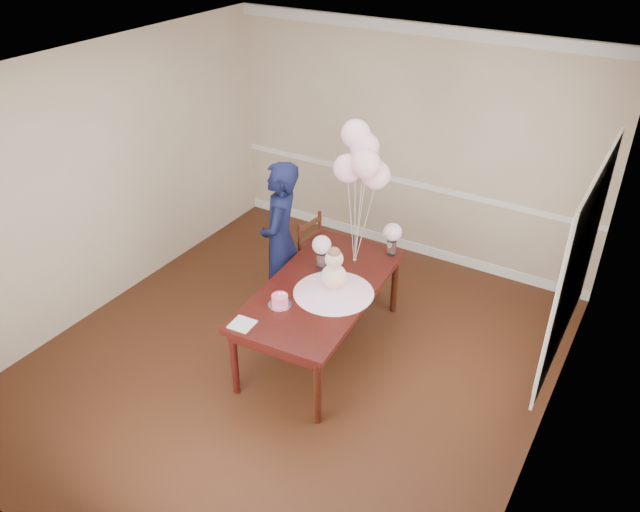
# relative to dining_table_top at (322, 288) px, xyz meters

# --- Properties ---
(floor) EXTENTS (4.50, 5.00, 0.00)m
(floor) POSITION_rel_dining_table_top_xyz_m (-0.14, -0.31, -0.70)
(floor) COLOR black
(floor) RESTS_ON ground
(ceiling) EXTENTS (4.50, 5.00, 0.02)m
(ceiling) POSITION_rel_dining_table_top_xyz_m (-0.14, -0.31, 2.00)
(ceiling) COLOR silver
(ceiling) RESTS_ON wall_back
(wall_back) EXTENTS (4.50, 0.02, 2.70)m
(wall_back) POSITION_rel_dining_table_top_xyz_m (-0.14, 2.19, 0.65)
(wall_back) COLOR tan
(wall_back) RESTS_ON floor
(wall_front) EXTENTS (4.50, 0.02, 2.70)m
(wall_front) POSITION_rel_dining_table_top_xyz_m (-0.14, -2.81, 0.65)
(wall_front) COLOR tan
(wall_front) RESTS_ON floor
(wall_left) EXTENTS (0.02, 5.00, 2.70)m
(wall_left) POSITION_rel_dining_table_top_xyz_m (-2.39, -0.31, 0.65)
(wall_left) COLOR tan
(wall_left) RESTS_ON floor
(wall_right) EXTENTS (0.02, 5.00, 2.70)m
(wall_right) POSITION_rel_dining_table_top_xyz_m (2.11, -0.31, 0.65)
(wall_right) COLOR tan
(wall_right) RESTS_ON floor
(chair_rail_trim) EXTENTS (4.50, 0.02, 0.07)m
(chair_rail_trim) POSITION_rel_dining_table_top_xyz_m (-0.14, 2.18, 0.20)
(chair_rail_trim) COLOR white
(chair_rail_trim) RESTS_ON wall_back
(crown_molding) EXTENTS (4.50, 0.02, 0.12)m
(crown_molding) POSITION_rel_dining_table_top_xyz_m (-0.14, 2.18, 1.93)
(crown_molding) COLOR silver
(crown_molding) RESTS_ON wall_back
(baseboard_trim) EXTENTS (4.50, 0.02, 0.12)m
(baseboard_trim) POSITION_rel_dining_table_top_xyz_m (-0.14, 2.18, -0.64)
(baseboard_trim) COLOR white
(baseboard_trim) RESTS_ON floor
(window_frame) EXTENTS (0.02, 1.66, 1.56)m
(window_frame) POSITION_rel_dining_table_top_xyz_m (2.08, 0.19, 0.85)
(window_frame) COLOR white
(window_frame) RESTS_ON wall_right
(window_blinds) EXTENTS (0.01, 1.50, 1.40)m
(window_blinds) POSITION_rel_dining_table_top_xyz_m (2.07, 0.19, 0.85)
(window_blinds) COLOR silver
(window_blinds) RESTS_ON wall_right
(dining_table_top) EXTENTS (1.12, 2.01, 0.05)m
(dining_table_top) POSITION_rel_dining_table_top_xyz_m (0.00, 0.00, 0.00)
(dining_table_top) COLOR black
(dining_table_top) RESTS_ON table_leg_fl
(table_apron) EXTENTS (1.02, 1.91, 0.10)m
(table_apron) POSITION_rel_dining_table_top_xyz_m (0.00, 0.00, -0.07)
(table_apron) COLOR black
(table_apron) RESTS_ON table_leg_fl
(table_leg_fl) EXTENTS (0.07, 0.07, 0.68)m
(table_leg_fl) POSITION_rel_dining_table_top_xyz_m (-0.34, -0.92, -0.36)
(table_leg_fl) COLOR black
(table_leg_fl) RESTS_ON floor
(table_leg_fr) EXTENTS (0.07, 0.07, 0.68)m
(table_leg_fr) POSITION_rel_dining_table_top_xyz_m (0.48, -0.86, -0.36)
(table_leg_fr) COLOR black
(table_leg_fr) RESTS_ON floor
(table_leg_bl) EXTENTS (0.07, 0.07, 0.68)m
(table_leg_bl) POSITION_rel_dining_table_top_xyz_m (-0.48, 0.86, -0.36)
(table_leg_bl) COLOR black
(table_leg_bl) RESTS_ON floor
(table_leg_br) EXTENTS (0.07, 0.07, 0.68)m
(table_leg_br) POSITION_rel_dining_table_top_xyz_m (0.34, 0.92, -0.36)
(table_leg_br) COLOR black
(table_leg_br) RESTS_ON floor
(baby_skirt) EXTENTS (0.79, 0.79, 0.10)m
(baby_skirt) POSITION_rel_dining_table_top_xyz_m (0.15, -0.04, 0.07)
(baby_skirt) COLOR #F5B4DC
(baby_skirt) RESTS_ON dining_table_top
(baby_torso) EXTENTS (0.23, 0.23, 0.23)m
(baby_torso) POSITION_rel_dining_table_top_xyz_m (0.15, -0.04, 0.20)
(baby_torso) COLOR pink
(baby_torso) RESTS_ON baby_skirt
(baby_head) EXTENTS (0.17, 0.17, 0.17)m
(baby_head) POSITION_rel_dining_table_top_xyz_m (0.15, -0.04, 0.38)
(baby_head) COLOR beige
(baby_head) RESTS_ON baby_torso
(baby_hair) EXTENTS (0.12, 0.12, 0.12)m
(baby_hair) POSITION_rel_dining_table_top_xyz_m (0.15, -0.04, 0.44)
(baby_hair) COLOR brown
(baby_hair) RESTS_ON baby_head
(cake_platter) EXTENTS (0.23, 0.23, 0.01)m
(cake_platter) POSITION_rel_dining_table_top_xyz_m (-0.16, -0.45, 0.03)
(cake_platter) COLOR silver
(cake_platter) RESTS_ON dining_table_top
(birthday_cake) EXTENTS (0.16, 0.16, 0.10)m
(birthday_cake) POSITION_rel_dining_table_top_xyz_m (-0.16, -0.45, 0.08)
(birthday_cake) COLOR #FF5090
(birthday_cake) RESTS_ON cake_platter
(cake_flower_a) EXTENTS (0.03, 0.03, 0.03)m
(cake_flower_a) POSITION_rel_dining_table_top_xyz_m (-0.16, -0.45, 0.14)
(cake_flower_a) COLOR white
(cake_flower_a) RESTS_ON birthday_cake
(cake_flower_b) EXTENTS (0.03, 0.03, 0.03)m
(cake_flower_b) POSITION_rel_dining_table_top_xyz_m (-0.13, -0.43, 0.14)
(cake_flower_b) COLOR white
(cake_flower_b) RESTS_ON birthday_cake
(rose_vase_near) EXTENTS (0.10, 0.10, 0.16)m
(rose_vase_near) POSITION_rel_dining_table_top_xyz_m (-0.17, 0.28, 0.10)
(rose_vase_near) COLOR silver
(rose_vase_near) RESTS_ON dining_table_top
(roses_near) EXTENTS (0.18, 0.18, 0.18)m
(roses_near) POSITION_rel_dining_table_top_xyz_m (-0.17, 0.28, 0.28)
(roses_near) COLOR beige
(roses_near) RESTS_ON rose_vase_near
(rose_vase_far) EXTENTS (0.10, 0.10, 0.16)m
(rose_vase_far) POSITION_rel_dining_table_top_xyz_m (0.30, 0.85, 0.10)
(rose_vase_far) COLOR white
(rose_vase_far) RESTS_ON dining_table_top
(roses_far) EXTENTS (0.18, 0.18, 0.18)m
(roses_far) POSITION_rel_dining_table_top_xyz_m (0.30, 0.85, 0.28)
(roses_far) COLOR silver
(roses_far) RESTS_ON rose_vase_far
(napkin) EXTENTS (0.21, 0.21, 0.01)m
(napkin) POSITION_rel_dining_table_top_xyz_m (-0.27, -0.85, 0.03)
(napkin) COLOR silver
(napkin) RESTS_ON dining_table_top
(balloon_weight) EXTENTS (0.04, 0.04, 0.02)m
(balloon_weight) POSITION_rel_dining_table_top_xyz_m (0.06, 0.54, 0.03)
(balloon_weight) COLOR silver
(balloon_weight) RESTS_ON dining_table_top
(balloon_a) EXTENTS (0.27, 0.27, 0.27)m
(balloon_a) POSITION_rel_dining_table_top_xyz_m (-0.04, 0.53, 1.00)
(balloon_a) COLOR #FFB4C9
(balloon_a) RESTS_ON balloon_ribbon_a
(balloon_b) EXTENTS (0.27, 0.27, 0.27)m
(balloon_b) POSITION_rel_dining_table_top_xyz_m (0.16, 0.50, 1.09)
(balloon_b) COLOR #F6AEBC
(balloon_b) RESTS_ON balloon_ribbon_b
(balloon_c) EXTENTS (0.27, 0.27, 0.27)m
(balloon_c) POSITION_rel_dining_table_top_xyz_m (0.07, 0.64, 1.19)
(balloon_c) COLOR #ECA7C9
(balloon_c) RESTS_ON balloon_ribbon_c
(balloon_d) EXTENTS (0.27, 0.27, 0.27)m
(balloon_d) POSITION_rel_dining_table_top_xyz_m (-0.03, 0.65, 1.29)
(balloon_d) COLOR #F8B0D2
(balloon_d) RESTS_ON balloon_ribbon_d
(balloon_e) EXTENTS (0.27, 0.27, 0.27)m
(balloon_e) POSITION_rel_dining_table_top_xyz_m (0.19, 0.63, 0.95)
(balloon_e) COLOR #FFB4C1
(balloon_e) RESTS_ON balloon_ribbon_e
(balloon_ribbon_a) EXTENTS (0.09, 0.01, 0.81)m
(balloon_ribbon_a) POSITION_rel_dining_table_top_xyz_m (0.01, 0.54, 0.44)
(balloon_ribbon_a) COLOR white
(balloon_ribbon_a) RESTS_ON balloon_weight
(balloon_ribbon_b) EXTENTS (0.10, 0.04, 0.91)m
(balloon_ribbon_b) POSITION_rel_dining_table_top_xyz_m (0.11, 0.52, 0.49)
(balloon_ribbon_b) COLOR white
(balloon_ribbon_b) RESTS_ON balloon_weight
(balloon_ribbon_c) EXTENTS (0.01, 0.09, 1.01)m
(balloon_ribbon_c) POSITION_rel_dining_table_top_xyz_m (0.06, 0.59, 0.54)
(balloon_ribbon_c) COLOR white
(balloon_ribbon_c) RESTS_ON balloon_weight
(balloon_ribbon_d) EXTENTS (0.09, 0.09, 1.10)m
(balloon_ribbon_d) POSITION_rel_dining_table_top_xyz_m (0.01, 0.60, 0.59)
(balloon_ribbon_d) COLOR white
(balloon_ribbon_d) RESTS_ON balloon_weight
(balloon_ribbon_e) EXTENTS (0.13, 0.08, 0.75)m
(balloon_ribbon_e) POSITION_rel_dining_table_top_xyz_m (0.12, 0.58, 0.42)
(balloon_ribbon_e) COLOR white
(balloon_ribbon_e) RESTS_ON balloon_weight
(dining_chair_seat) EXTENTS (0.46, 0.46, 0.05)m
(dining_chair_seat) POSITION_rel_dining_table_top_xyz_m (-0.38, 0.69, -0.28)
(dining_chair_seat) COLOR #33140E
(dining_chair_seat) RESTS_ON chair_leg_fl
(chair_leg_fl) EXTENTS (0.04, 0.04, 0.41)m
(chair_leg_fl) POSITION_rel_dining_table_top_xyz_m (-0.57, 0.54, -0.50)
(chair_leg_fl) COLOR #3D1810
(chair_leg_fl) RESTS_ON floor
(chair_leg_fr) EXTENTS (0.04, 0.04, 0.41)m
(chair_leg_fr) POSITION_rel_dining_table_top_xyz_m (-0.23, 0.50, -0.50)
(chair_leg_fr) COLOR #37160F
(chair_leg_fr) RESTS_ON floor
(chair_leg_bl) EXTENTS (0.04, 0.04, 0.41)m
(chair_leg_bl) POSITION_rel_dining_table_top_xyz_m (-0.53, 0.88, -0.50)
(chair_leg_bl) COLOR #37160F
(chair_leg_bl) RESTS_ON floor
(chair_leg_br) EXTENTS (0.04, 0.04, 0.41)m
(chair_leg_br) POSITION_rel_dining_table_top_xyz_m (-0.19, 0.84, -0.50)
(chair_leg_br) COLOR #37130F
(chair_leg_br) RESTS_ON floor
(chair_back_post_l) EXTENTS (0.04, 0.04, 0.53)m
(chair_back_post_l) POSITION_rel_dining_table_top_xyz_m (-0.59, 0.54, -0.00)
(chair_back_post_l) COLOR #37130F
(chair_back_post_l) RESTS_ON dining_chair_seat
(chair_back_post_r) EXTENTS (0.04, 0.04, 0.53)m
(chair_back_post_r) POSITION_rel_dining_table_top_xyz_m (-0.55, 0.88, -0.00)
(chair_back_post_r) COLOR #33110E
(chair_back_post_r) RESTS_ON dining_chair_seat
(chair_slat_low) EXTENTS (0.07, 0.38, 0.05)m
(chair_slat_low) POSITION_rel_dining_table_top_xyz_m (-0.57, 0.71, -0.12)
(chair_slat_low) COLOR #391A0F
(chair_slat_low) RESTS_ON dining_chair_seat
(chair_slat_mid) EXTENTS (0.07, 0.38, 0.05)m
(chair_slat_mid) POSITION_rel_dining_table_top_xyz_m (-0.57, 0.71, 0.04)
(chair_slat_mid) COLOR #3A190F
(chair_slat_mid) RESTS_ON dining_chair_seat
(chair_slat_top) EXTENTS (0.07, 0.38, 0.05)m
(chair_slat_top) POSITION_rel_dining_table_top_xyz_m (-0.57, 0.71, 0.19)
(chair_slat_top) COLOR #351D0E
(chair_slat_top) RESTS_ON dining_chair_seat
(woman) EXTENTS (0.60, 0.72, 1.69)m
(woman) POSITION_rel_dining_table_top_xyz_m (-0.69, 0.34, 0.14)
(woman) COLOR black
(woman) RESTS_ON floor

